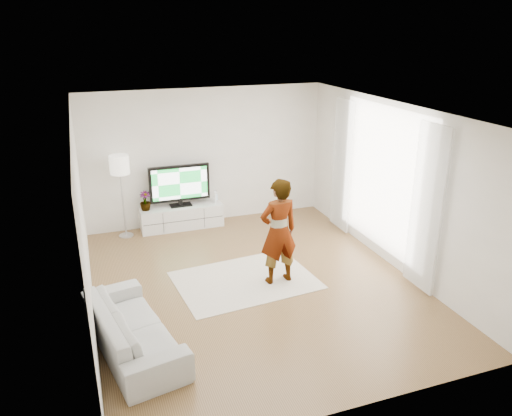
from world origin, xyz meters
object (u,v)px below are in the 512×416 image
object	(u,v)px
media_console	(182,217)
floor_lamp	(120,168)
sofa	(132,327)
television	(180,184)
rug	(245,280)
player	(279,232)

from	to	relation	value
media_console	floor_lamp	xyz separation A→B (m)	(-1.14, -0.06, 1.16)
sofa	floor_lamp	size ratio (longest dim) A/B	1.27
television	media_console	bearing A→B (deg)	-90.00
media_console	sofa	xyz separation A→B (m)	(-1.43, -3.83, 0.07)
television	rug	world-z (taller)	television
media_console	rug	size ratio (longest dim) A/B	0.76
rug	player	xyz separation A→B (m)	(0.50, -0.20, 0.88)
player	sofa	size ratio (longest dim) A/B	0.84
television	player	bearing A→B (deg)	-70.38
rug	television	bearing A→B (deg)	100.98
media_console	television	world-z (taller)	television
floor_lamp	player	bearing A→B (deg)	-51.84
floor_lamp	rug	bearing A→B (deg)	-56.95
media_console	sofa	bearing A→B (deg)	-110.44
rug	sofa	bearing A→B (deg)	-147.70
player	sofa	distance (m)	2.71
media_console	floor_lamp	distance (m)	1.63
media_console	player	xyz separation A→B (m)	(1.01, -2.80, 0.65)
television	sofa	xyz separation A→B (m)	(-1.43, -3.86, -0.63)
television	rug	xyz separation A→B (m)	(0.51, -2.63, -0.93)
sofa	floor_lamp	distance (m)	3.93
sofa	floor_lamp	xyz separation A→B (m)	(0.29, 3.77, 1.09)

